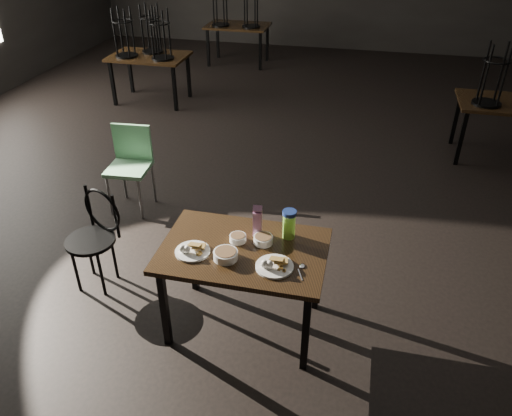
% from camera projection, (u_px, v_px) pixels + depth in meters
% --- Properties ---
extents(main_table, '(1.20, 0.80, 0.75)m').
position_uv_depth(main_table, '(244.00, 257.00, 3.63)').
color(main_table, black).
rests_on(main_table, ground).
extents(plate_left, '(0.25, 0.25, 0.08)m').
position_uv_depth(plate_left, '(192.00, 250.00, 3.54)').
color(plate_left, white).
rests_on(plate_left, main_table).
extents(plate_right, '(0.26, 0.26, 0.09)m').
position_uv_depth(plate_right, '(274.00, 265.00, 3.40)').
color(plate_right, white).
rests_on(plate_right, main_table).
extents(bowl_near, '(0.12, 0.12, 0.05)m').
position_uv_depth(bowl_near, '(238.00, 238.00, 3.66)').
color(bowl_near, white).
rests_on(bowl_near, main_table).
extents(bowl_far, '(0.14, 0.14, 0.06)m').
position_uv_depth(bowl_far, '(263.00, 239.00, 3.63)').
color(bowl_far, white).
rests_on(bowl_far, main_table).
extents(bowl_big, '(0.17, 0.17, 0.06)m').
position_uv_depth(bowl_big, '(226.00, 255.00, 3.48)').
color(bowl_big, white).
rests_on(bowl_big, main_table).
extents(juice_carton, '(0.07, 0.07, 0.26)m').
position_uv_depth(juice_carton, '(258.00, 221.00, 3.67)').
color(juice_carton, '#7E165D').
rests_on(juice_carton, main_table).
extents(water_bottle, '(0.13, 0.13, 0.23)m').
position_uv_depth(water_bottle, '(289.00, 224.00, 3.65)').
color(water_bottle, '#8FDF41').
rests_on(water_bottle, main_table).
extents(spoon, '(0.05, 0.18, 0.01)m').
position_uv_depth(spoon, '(302.00, 267.00, 3.41)').
color(spoon, silver).
rests_on(spoon, main_table).
extents(bentwood_chair, '(0.46, 0.45, 0.87)m').
position_uv_depth(bentwood_chair, '(96.00, 232.00, 4.17)').
color(bentwood_chair, black).
rests_on(bentwood_chair, ground).
extents(school_chair, '(0.44, 0.44, 0.90)m').
position_uv_depth(school_chair, '(130.00, 160.00, 5.23)').
color(school_chair, '#72B280').
rests_on(school_chair, ground).
extents(bg_table_left, '(1.20, 0.80, 1.48)m').
position_uv_depth(bg_table_left, '(148.00, 54.00, 7.82)').
color(bg_table_left, black).
rests_on(bg_table_left, ground).
extents(bg_table_right, '(1.20, 0.80, 1.48)m').
position_uv_depth(bg_table_right, '(511.00, 103.00, 6.06)').
color(bg_table_right, black).
rests_on(bg_table_right, ground).
extents(bg_table_far, '(1.20, 0.80, 1.48)m').
position_uv_depth(bg_table_far, '(237.00, 25.00, 9.60)').
color(bg_table_far, black).
rests_on(bg_table_far, ground).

